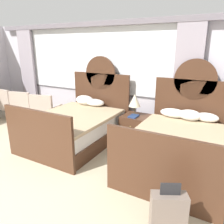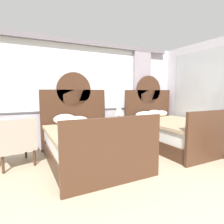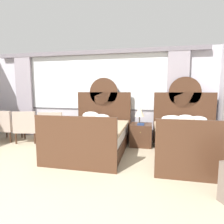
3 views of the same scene
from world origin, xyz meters
name	(u,v)px [view 1 (image 1 of 3)]	position (x,y,z in m)	size (l,w,h in m)	color
wall_back_window	(94,71)	(0.00, 4.02, 1.46)	(7.00, 0.22, 2.70)	silver
bed_near_window	(77,125)	(0.32, 2.80, 0.39)	(1.61, 2.22, 1.87)	#472B1C
bed_near_mirror	(179,146)	(2.59, 2.80, 0.39)	(1.61, 2.22, 1.87)	#472B1C
nightstand_between_beds	(135,128)	(1.46, 3.49, 0.30)	(0.57, 0.59, 0.60)	#472B1C
table_lamp_on_nightstand	(135,101)	(1.41, 3.51, 0.93)	(0.27, 0.27, 0.48)	brown
book_on_nightstand	(134,116)	(1.46, 3.37, 0.61)	(0.18, 0.26, 0.03)	navy
armchair_by_window_left	(45,110)	(-0.98, 3.13, 0.47)	(0.76, 0.76, 0.92)	#B29E8E
armchair_by_window_centre	(25,106)	(-1.77, 3.13, 0.47)	(0.75, 0.75, 0.92)	#B29E8E
armchair_by_window_right	(8,103)	(-2.50, 3.12, 0.47)	(0.67, 0.67, 0.92)	#B29E8E
suitcase_on_floor	(168,216)	(2.84, 1.18, 0.29)	(0.43, 0.33, 0.71)	#75665B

